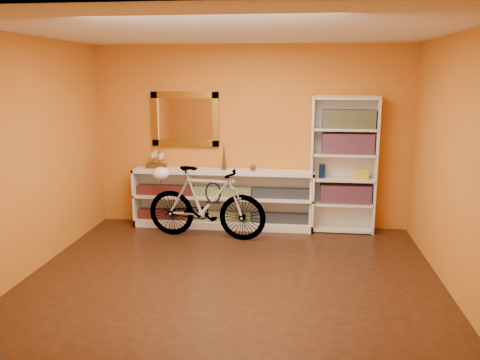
# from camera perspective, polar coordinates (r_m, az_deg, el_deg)

# --- Properties ---
(floor) EXTENTS (4.50, 4.00, 0.01)m
(floor) POSITION_cam_1_polar(r_m,az_deg,el_deg) (5.44, -0.90, -11.45)
(floor) COLOR black
(floor) RESTS_ON ground
(ceiling) EXTENTS (4.50, 4.00, 0.01)m
(ceiling) POSITION_cam_1_polar(r_m,az_deg,el_deg) (5.00, -1.00, 17.10)
(ceiling) COLOR silver
(ceiling) RESTS_ON ground
(back_wall) EXTENTS (4.50, 0.01, 2.60)m
(back_wall) POSITION_cam_1_polar(r_m,az_deg,el_deg) (7.03, 1.27, 5.02)
(back_wall) COLOR #C46C1D
(back_wall) RESTS_ON ground
(left_wall) EXTENTS (0.01, 4.00, 2.60)m
(left_wall) POSITION_cam_1_polar(r_m,az_deg,el_deg) (5.81, -23.59, 2.49)
(left_wall) COLOR #C46C1D
(left_wall) RESTS_ON ground
(right_wall) EXTENTS (0.01, 4.00, 2.60)m
(right_wall) POSITION_cam_1_polar(r_m,az_deg,el_deg) (5.26, 24.21, 1.51)
(right_wall) COLOR #C46C1D
(right_wall) RESTS_ON ground
(gilt_mirror) EXTENTS (0.98, 0.06, 0.78)m
(gilt_mirror) POSITION_cam_1_polar(r_m,az_deg,el_deg) (7.12, -6.44, 7.06)
(gilt_mirror) COLOR brown
(gilt_mirror) RESTS_ON back_wall
(wall_socket) EXTENTS (0.09, 0.02, 0.09)m
(wall_socket) POSITION_cam_1_polar(r_m,az_deg,el_deg) (7.19, 8.39, -3.49)
(wall_socket) COLOR silver
(wall_socket) RESTS_ON back_wall
(console_unit) EXTENTS (2.60, 0.35, 0.85)m
(console_unit) POSITION_cam_1_polar(r_m,az_deg,el_deg) (7.06, -2.02, -2.19)
(console_unit) COLOR silver
(console_unit) RESTS_ON floor
(cd_row_lower) EXTENTS (2.50, 0.13, 0.14)m
(cd_row_lower) POSITION_cam_1_polar(r_m,az_deg,el_deg) (7.10, -2.02, -4.22)
(cd_row_lower) COLOR black
(cd_row_lower) RESTS_ON console_unit
(cd_row_upper) EXTENTS (2.50, 0.13, 0.14)m
(cd_row_upper) POSITION_cam_1_polar(r_m,az_deg,el_deg) (7.01, -2.05, -1.36)
(cd_row_upper) COLOR navy
(cd_row_upper) RESTS_ON console_unit
(model_ship) EXTENTS (0.29, 0.14, 0.34)m
(model_ship) POSITION_cam_1_polar(r_m,az_deg,el_deg) (7.15, -9.82, 2.68)
(model_ship) COLOR #3A2610
(model_ship) RESTS_ON console_unit
(toy_car) EXTENTS (0.00, 0.00, 0.00)m
(toy_car) POSITION_cam_1_polar(r_m,az_deg,el_deg) (7.04, -5.42, 1.28)
(toy_car) COLOR black
(toy_car) RESTS_ON console_unit
(bronze_ornament) EXTENTS (0.07, 0.07, 0.39)m
(bronze_ornament) POSITION_cam_1_polar(r_m,az_deg,el_deg) (6.92, -1.89, 2.80)
(bronze_ornament) COLOR #53381C
(bronze_ornament) RESTS_ON console_unit
(decorative_orb) EXTENTS (0.08, 0.08, 0.08)m
(decorative_orb) POSITION_cam_1_polar(r_m,az_deg,el_deg) (6.90, 1.53, 1.46)
(decorative_orb) COLOR #53381C
(decorative_orb) RESTS_ON console_unit
(bookcase) EXTENTS (0.90, 0.30, 1.90)m
(bookcase) POSITION_cam_1_polar(r_m,az_deg,el_deg) (6.92, 11.94, 1.71)
(bookcase) COLOR silver
(bookcase) RESTS_ON floor
(book_row_a) EXTENTS (0.70, 0.22, 0.26)m
(book_row_a) POSITION_cam_1_polar(r_m,az_deg,el_deg) (7.00, 12.20, -1.56)
(book_row_a) COLOR maroon
(book_row_a) RESTS_ON bookcase
(book_row_b) EXTENTS (0.70, 0.22, 0.28)m
(book_row_b) POSITION_cam_1_polar(r_m,az_deg,el_deg) (6.87, 12.47, 4.20)
(book_row_b) COLOR maroon
(book_row_b) RESTS_ON bookcase
(book_row_c) EXTENTS (0.70, 0.22, 0.25)m
(book_row_c) POSITION_cam_1_polar(r_m,az_deg,el_deg) (6.84, 12.60, 6.98)
(book_row_c) COLOR #184B54
(book_row_c) RESTS_ON bookcase
(travel_mug) EXTENTS (0.09, 0.09, 0.20)m
(travel_mug) POSITION_cam_1_polar(r_m,az_deg,el_deg) (6.89, 9.58, 1.03)
(travel_mug) COLOR navy
(travel_mug) RESTS_ON bookcase
(red_tin) EXTENTS (0.14, 0.14, 0.16)m
(red_tin) POSITION_cam_1_polar(r_m,az_deg,el_deg) (6.85, 10.46, 6.68)
(red_tin) COLOR maroon
(red_tin) RESTS_ON bookcase
(yellow_bag) EXTENTS (0.19, 0.14, 0.14)m
(yellow_bag) POSITION_cam_1_polar(r_m,az_deg,el_deg) (6.93, 13.98, 0.64)
(yellow_bag) COLOR yellow
(yellow_bag) RESTS_ON bookcase
(bicycle) EXTENTS (0.61, 1.71, 0.98)m
(bicycle) POSITION_cam_1_polar(r_m,az_deg,el_deg) (6.58, -3.97, -2.67)
(bicycle) COLOR silver
(bicycle) RESTS_ON floor
(helmet) EXTENTS (0.23, 0.22, 0.18)m
(helmet) POSITION_cam_1_polar(r_m,az_deg,el_deg) (6.71, -9.24, 0.76)
(helmet) COLOR white
(helmet) RESTS_ON bicycle
(u_lock) EXTENTS (0.22, 0.02, 0.22)m
(u_lock) POSITION_cam_1_polar(r_m,az_deg,el_deg) (6.52, -3.16, -1.47)
(u_lock) COLOR black
(u_lock) RESTS_ON bicycle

